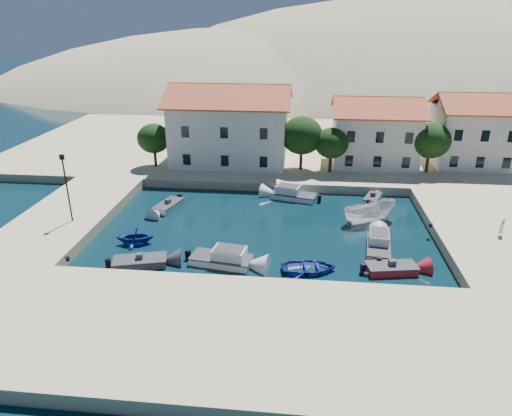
# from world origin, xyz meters

# --- Properties ---
(ground) EXTENTS (400.00, 400.00, 0.00)m
(ground) POSITION_xyz_m (0.00, 0.00, 0.00)
(ground) COLOR black
(ground) RESTS_ON ground
(quay_south) EXTENTS (52.00, 12.00, 1.00)m
(quay_south) POSITION_xyz_m (0.00, -6.00, 0.50)
(quay_south) COLOR #CBB68B
(quay_south) RESTS_ON ground
(quay_east) EXTENTS (11.00, 20.00, 1.00)m
(quay_east) POSITION_xyz_m (20.50, 10.00, 0.50)
(quay_east) COLOR #CBB68B
(quay_east) RESTS_ON ground
(quay_west) EXTENTS (8.00, 20.00, 1.00)m
(quay_west) POSITION_xyz_m (-19.00, 10.00, 0.50)
(quay_west) COLOR #CBB68B
(quay_west) RESTS_ON ground
(quay_north) EXTENTS (80.00, 36.00, 1.00)m
(quay_north) POSITION_xyz_m (2.00, 38.00, 0.50)
(quay_north) COLOR #CBB68B
(quay_north) RESTS_ON ground
(hills) EXTENTS (254.00, 176.00, 99.00)m
(hills) POSITION_xyz_m (20.64, 123.62, -23.40)
(hills) COLOR tan
(hills) RESTS_ON ground
(building_left) EXTENTS (14.70, 9.45, 9.70)m
(building_left) POSITION_xyz_m (-6.00, 28.00, 5.94)
(building_left) COLOR beige
(building_left) RESTS_ON quay_north
(building_mid) EXTENTS (10.50, 8.40, 8.30)m
(building_mid) POSITION_xyz_m (12.00, 29.00, 5.22)
(building_mid) COLOR beige
(building_mid) RESTS_ON quay_north
(building_right) EXTENTS (9.45, 8.40, 8.80)m
(building_right) POSITION_xyz_m (24.00, 30.00, 5.47)
(building_right) COLOR beige
(building_right) RESTS_ON quay_north
(trees) EXTENTS (37.30, 5.30, 6.45)m
(trees) POSITION_xyz_m (4.51, 25.46, 4.84)
(trees) COLOR #382314
(trees) RESTS_ON quay_north
(lamppost) EXTENTS (0.35, 0.25, 6.22)m
(lamppost) POSITION_xyz_m (-17.50, 8.00, 4.75)
(lamppost) COLOR black
(lamppost) RESTS_ON quay_west
(bollards) EXTENTS (29.36, 9.56, 0.30)m
(bollards) POSITION_xyz_m (2.80, 3.87, 1.15)
(bollards) COLOR black
(bollards) RESTS_ON ground
(motorboat_grey_sw) EXTENTS (4.48, 2.87, 1.25)m
(motorboat_grey_sw) POSITION_xyz_m (-9.27, 2.42, 0.29)
(motorboat_grey_sw) COLOR #37373C
(motorboat_grey_sw) RESTS_ON ground
(cabin_cruiser_south) EXTENTS (5.14, 2.80, 1.60)m
(cabin_cruiser_south) POSITION_xyz_m (-2.91, 3.36, 0.48)
(cabin_cruiser_south) COLOR silver
(cabin_cruiser_south) RESTS_ON ground
(rowboat_south) EXTENTS (4.69, 3.66, 0.89)m
(rowboat_south) POSITION_xyz_m (4.02, 2.91, 0.00)
(rowboat_south) COLOR navy
(rowboat_south) RESTS_ON ground
(motorboat_red_se) EXTENTS (4.06, 2.36, 1.25)m
(motorboat_red_se) POSITION_xyz_m (10.31, 3.42, 0.29)
(motorboat_red_se) COLOR maroon
(motorboat_red_se) RESTS_ON ground
(cabin_cruiser_east) EXTENTS (2.50, 4.89, 1.60)m
(cabin_cruiser_east) POSITION_xyz_m (9.81, 6.89, 0.48)
(cabin_cruiser_east) COLOR silver
(cabin_cruiser_east) RESTS_ON ground
(boat_east) EXTENTS (5.90, 4.34, 2.14)m
(boat_east) POSITION_xyz_m (9.73, 12.73, 0.00)
(boat_east) COLOR silver
(boat_east) RESTS_ON ground
(motorboat_white_ne) EXTENTS (2.37, 3.28, 1.25)m
(motorboat_white_ne) POSITION_xyz_m (10.79, 18.17, 0.30)
(motorboat_white_ne) COLOR silver
(motorboat_white_ne) RESTS_ON ground
(rowboat_west) EXTENTS (3.68, 3.35, 1.68)m
(rowboat_west) POSITION_xyz_m (-10.91, 6.02, 0.00)
(rowboat_west) COLOR navy
(rowboat_west) RESTS_ON ground
(motorboat_white_west) EXTENTS (2.67, 4.12, 1.25)m
(motorboat_white_west) POSITION_xyz_m (-10.31, 13.97, 0.29)
(motorboat_white_west) COLOR silver
(motorboat_white_west) RESTS_ON ground
(cabin_cruiser_north) EXTENTS (5.13, 3.15, 1.60)m
(cabin_cruiser_north) POSITION_xyz_m (2.41, 18.08, 0.48)
(cabin_cruiser_north) COLOR silver
(cabin_cruiser_north) RESTS_ON ground
(pedestrian) EXTENTS (0.70, 0.64, 1.60)m
(pedestrian) POSITION_xyz_m (20.10, 8.75, 1.80)
(pedestrian) COLOR silver
(pedestrian) RESTS_ON quay_east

